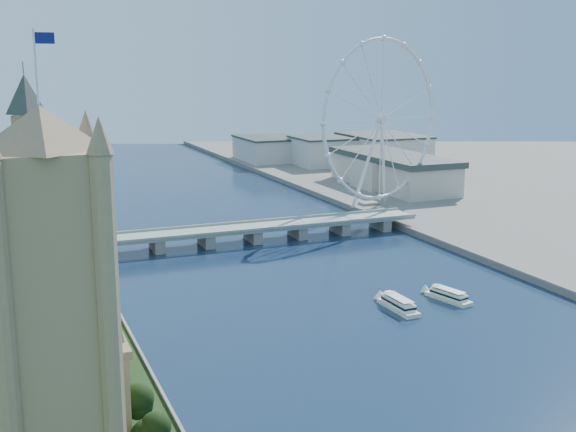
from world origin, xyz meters
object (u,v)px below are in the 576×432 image
victoria_tower (52,301)px  london_eye (381,120)px  tour_boat_near (398,310)px  tour_boat_far (448,300)px

victoria_tower → london_eye: 393.99m
victoria_tower → tour_boat_near: size_ratio=3.87×
london_eye → tour_boat_near: (-102.63, -200.40, -67.52)m
tour_boat_far → london_eye: bearing=55.6°
tour_boat_near → london_eye: bearing=61.6°
victoria_tower → tour_boat_far: size_ratio=4.14×
victoria_tower → london_eye: london_eye is taller
victoria_tower → tour_boat_far: (180.64, 102.05, -54.49)m
victoria_tower → tour_boat_near: 190.04m
tour_boat_near → tour_boat_far: bearing=3.5°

